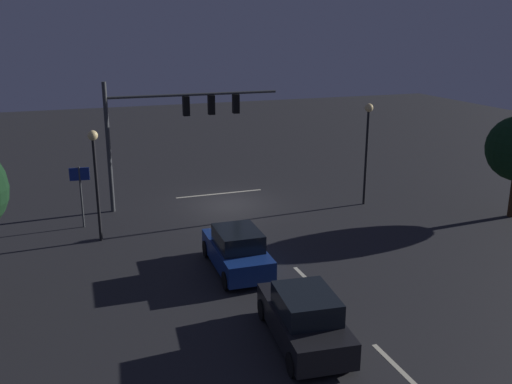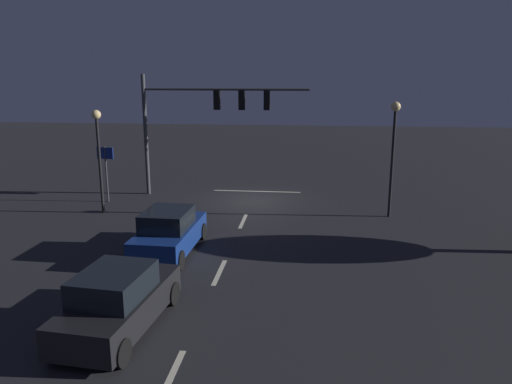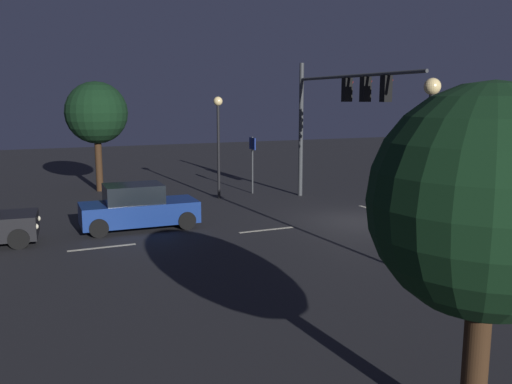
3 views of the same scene
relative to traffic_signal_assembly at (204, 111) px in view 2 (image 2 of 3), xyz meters
The scene contains 11 objects.
ground_plane 5.45m from the traffic_signal_assembly, 164.55° to the left, with size 80.00×80.00×0.00m, color #232326.
traffic_signal_assembly is the anchor object (origin of this frame).
lane_dash_far 7.19m from the traffic_signal_assembly, 119.80° to the left, with size 2.20×0.16×0.01m, color beige.
lane_dash_mid 12.03m from the traffic_signal_assembly, 104.21° to the left, with size 2.20×0.16×0.01m, color beige.
lane_dash_near 17.60m from the traffic_signal_assembly, 99.23° to the left, with size 2.20×0.16×0.01m, color beige.
stop_bar 5.52m from the traffic_signal_assembly, 156.48° to the right, with size 5.00×0.16×0.01m, color beige.
car_approaching 9.86m from the traffic_signal_assembly, 93.22° to the left, with size 2.01×4.41×1.70m.
car_distant 15.32m from the traffic_signal_assembly, 93.07° to the left, with size 2.27×4.50×1.70m.
street_lamp_left_kerb 10.07m from the traffic_signal_assembly, 161.22° to the left, with size 0.44×0.44×5.37m.
street_lamp_right_kerb 5.99m from the traffic_signal_assembly, 43.66° to the left, with size 0.44×0.44×4.96m.
route_sign 5.83m from the traffic_signal_assembly, 22.10° to the left, with size 0.90×0.15×2.94m.
Camera 2 is at (-2.94, 25.33, 6.56)m, focal length 34.36 mm.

